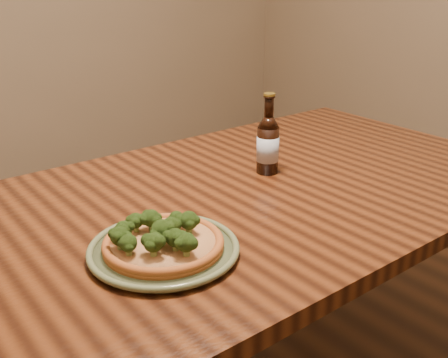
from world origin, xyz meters
TOP-DOWN VIEW (x-y plane):
  - table at (0.00, 0.10)m, footprint 1.60×0.90m
  - plate at (-0.34, -0.05)m, footprint 0.30×0.30m
  - pizza at (-0.35, -0.05)m, footprint 0.24×0.24m
  - beer_bottle at (0.12, 0.15)m, footprint 0.06×0.06m

SIDE VIEW (x-z plane):
  - table at x=0.00m, z-range 0.28..1.03m
  - plate at x=-0.34m, z-range 0.75..0.77m
  - pizza at x=-0.35m, z-range 0.75..0.81m
  - beer_bottle at x=0.12m, z-range 0.72..0.94m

